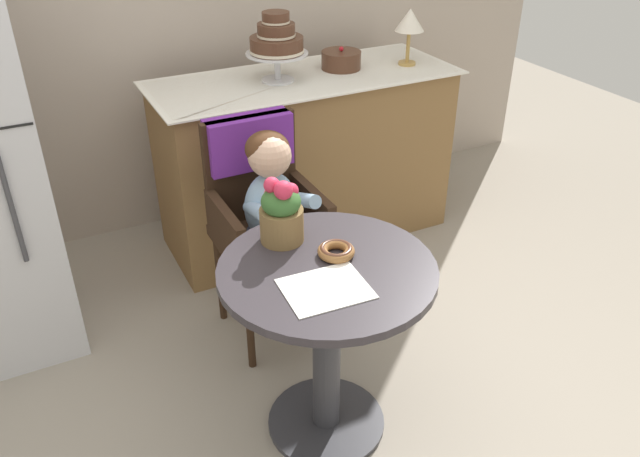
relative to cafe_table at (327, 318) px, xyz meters
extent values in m
plane|color=gray|center=(0.00, 0.00, -0.51)|extent=(8.00, 8.00, 0.00)
cylinder|color=#332D33|center=(0.00, 0.00, 0.20)|extent=(0.72, 0.72, 0.03)
cylinder|color=#333338|center=(0.00, 0.00, -0.16)|extent=(0.10, 0.10, 0.69)
cylinder|color=#333338|center=(0.00, 0.00, -0.50)|extent=(0.44, 0.44, 0.02)
cube|color=#332114|center=(0.05, 0.60, -0.04)|extent=(0.42, 0.42, 0.04)
cube|color=#332114|center=(0.05, 0.79, 0.22)|extent=(0.40, 0.04, 0.46)
cube|color=#332114|center=(-0.14, 0.60, 0.08)|extent=(0.04, 0.38, 0.18)
cube|color=#332114|center=(0.24, 0.60, 0.08)|extent=(0.04, 0.38, 0.18)
cube|color=#6B2893|center=(0.05, 0.79, 0.34)|extent=(0.36, 0.11, 0.22)
cylinder|color=#332114|center=(-0.13, 0.42, -0.28)|extent=(0.03, 0.03, 0.45)
cylinder|color=#332114|center=(0.23, 0.42, -0.28)|extent=(0.03, 0.03, 0.45)
cylinder|color=#332114|center=(-0.13, 0.78, -0.28)|extent=(0.03, 0.03, 0.45)
cylinder|color=#332114|center=(0.23, 0.78, -0.28)|extent=(0.03, 0.03, 0.45)
ellipsoid|color=#8CADCC|center=(0.05, 0.58, 0.14)|extent=(0.22, 0.16, 0.30)
sphere|color=#E0B293|center=(0.05, 0.57, 0.36)|extent=(0.17, 0.17, 0.17)
ellipsoid|color=#4C2D19|center=(0.05, 0.59, 0.38)|extent=(0.17, 0.17, 0.14)
cylinder|color=#8CADCC|center=(-0.05, 0.49, 0.19)|extent=(0.08, 0.23, 0.13)
sphere|color=#E0B293|center=(-0.04, 0.41, 0.12)|extent=(0.06, 0.06, 0.06)
cylinder|color=#8CADCC|center=(0.14, 0.49, 0.19)|extent=(0.08, 0.23, 0.13)
sphere|color=#E0B293|center=(0.13, 0.41, 0.12)|extent=(0.06, 0.06, 0.06)
cylinder|color=#3F4760|center=(-0.01, 0.50, 0.03)|extent=(0.09, 0.22, 0.09)
cylinder|color=#3F4760|center=(-0.01, 0.39, -0.14)|extent=(0.08, 0.08, 0.26)
cylinder|color=#3F4760|center=(0.10, 0.50, 0.03)|extent=(0.09, 0.22, 0.09)
cylinder|color=#3F4760|center=(0.10, 0.39, -0.14)|extent=(0.08, 0.08, 0.26)
cube|color=white|center=(-0.06, -0.11, 0.21)|extent=(0.27, 0.23, 0.00)
torus|color=#936033|center=(0.06, 0.04, 0.23)|extent=(0.12, 0.12, 0.03)
torus|color=#512D1E|center=(0.06, 0.04, 0.24)|extent=(0.11, 0.11, 0.02)
cylinder|color=brown|center=(-0.06, 0.22, 0.27)|extent=(0.15, 0.15, 0.12)
ellipsoid|color=#38662D|center=(-0.06, 0.22, 0.36)|extent=(0.14, 0.14, 0.10)
sphere|color=#D82D4C|center=(-0.03, 0.22, 0.39)|extent=(0.05, 0.05, 0.05)
sphere|color=#D82D4C|center=(-0.04, 0.23, 0.38)|extent=(0.05, 0.05, 0.05)
sphere|color=#D82D4C|center=(-0.07, 0.27, 0.36)|extent=(0.06, 0.06, 0.06)
sphere|color=#D82D4C|center=(-0.09, 0.23, 0.42)|extent=(0.06, 0.06, 0.06)
sphere|color=#D82D4C|center=(-0.09, 0.21, 0.36)|extent=(0.05, 0.05, 0.05)
sphere|color=#D82D4C|center=(-0.07, 0.18, 0.42)|extent=(0.06, 0.06, 0.06)
sphere|color=#D82D4C|center=(-0.05, 0.20, 0.36)|extent=(0.06, 0.06, 0.06)
cube|color=olive|center=(0.55, 1.30, -0.06)|extent=(1.50, 0.56, 0.90)
cube|color=white|center=(0.55, 1.30, 0.39)|extent=(1.56, 0.62, 0.01)
cylinder|color=silver|center=(0.40, 1.30, 0.40)|extent=(0.16, 0.16, 0.01)
cylinder|color=silver|center=(0.40, 1.30, 0.46)|extent=(0.03, 0.03, 0.12)
cylinder|color=silver|center=(0.40, 1.30, 0.53)|extent=(0.30, 0.30, 0.01)
cylinder|color=#4C2D1E|center=(0.40, 1.30, 0.57)|extent=(0.25, 0.25, 0.08)
cylinder|color=beige|center=(0.40, 1.30, 0.54)|extent=(0.26, 0.26, 0.01)
cylinder|color=#4C2D1E|center=(0.40, 1.30, 0.64)|extent=(0.18, 0.18, 0.06)
cylinder|color=beige|center=(0.40, 1.30, 0.61)|extent=(0.18, 0.18, 0.01)
cylinder|color=#4C2D1E|center=(0.40, 1.30, 0.69)|extent=(0.13, 0.13, 0.05)
cylinder|color=beige|center=(0.40, 1.30, 0.68)|extent=(0.13, 0.13, 0.01)
cylinder|color=#4C2D1E|center=(0.77, 1.34, 0.44)|extent=(0.20, 0.20, 0.09)
sphere|color=red|center=(0.77, 1.34, 0.49)|extent=(0.02, 0.02, 0.02)
cylinder|color=#B28C47|center=(1.12, 1.24, 0.40)|extent=(0.09, 0.09, 0.01)
cylinder|color=#B28C47|center=(1.12, 1.24, 0.49)|extent=(0.02, 0.02, 0.16)
cone|color=silver|center=(1.12, 1.24, 0.62)|extent=(0.15, 0.15, 0.11)
cylinder|color=#3F3F44|center=(-0.87, 0.79, 0.26)|extent=(0.02, 0.02, 0.45)
camera|label=1|loc=(-0.80, -1.51, 1.38)|focal=35.94mm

